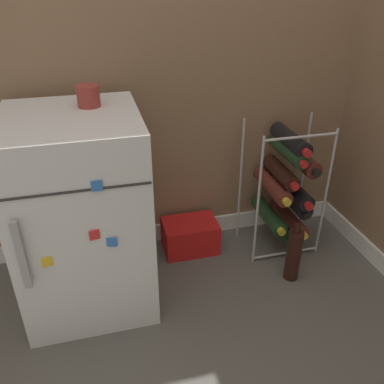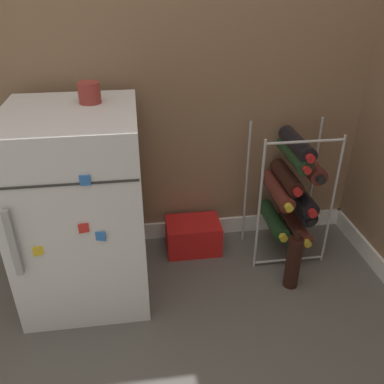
{
  "view_description": "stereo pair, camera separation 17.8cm",
  "coord_description": "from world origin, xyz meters",
  "px_view_note": "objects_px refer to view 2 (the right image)",
  "views": [
    {
      "loc": [
        -0.34,
        -1.16,
        1.28
      ],
      "look_at": [
        0.05,
        0.34,
        0.41
      ],
      "focal_mm": 38.0,
      "sensor_mm": 36.0,
      "label": 1
    },
    {
      "loc": [
        -0.17,
        -1.2,
        1.28
      ],
      "look_at": [
        0.05,
        0.34,
        0.41
      ],
      "focal_mm": 38.0,
      "sensor_mm": 36.0,
      "label": 2
    }
  ],
  "objects_px": {
    "loose_bottle_floor": "(293,262)",
    "wine_rack": "(292,193)",
    "fridge_top_cup": "(89,93)",
    "soda_box": "(193,236)",
    "mini_fridge": "(81,207)"
  },
  "relations": [
    {
      "from": "loose_bottle_floor",
      "to": "wine_rack",
      "type": "bearing_deg",
      "value": 76.32
    },
    {
      "from": "fridge_top_cup",
      "to": "soda_box",
      "type": "bearing_deg",
      "value": 14.63
    },
    {
      "from": "wine_rack",
      "to": "loose_bottle_floor",
      "type": "height_order",
      "value": "wine_rack"
    },
    {
      "from": "mini_fridge",
      "to": "fridge_top_cup",
      "type": "bearing_deg",
      "value": 48.05
    },
    {
      "from": "mini_fridge",
      "to": "loose_bottle_floor",
      "type": "distance_m",
      "value": 0.95
    },
    {
      "from": "fridge_top_cup",
      "to": "loose_bottle_floor",
      "type": "relative_size",
      "value": 0.29
    },
    {
      "from": "mini_fridge",
      "to": "loose_bottle_floor",
      "type": "xyz_separation_m",
      "value": [
        0.9,
        -0.14,
        -0.28
      ]
    },
    {
      "from": "loose_bottle_floor",
      "to": "mini_fridge",
      "type": "bearing_deg",
      "value": 171.4
    },
    {
      "from": "wine_rack",
      "to": "loose_bottle_floor",
      "type": "xyz_separation_m",
      "value": [
        -0.06,
        -0.26,
        -0.2
      ]
    },
    {
      "from": "mini_fridge",
      "to": "wine_rack",
      "type": "height_order",
      "value": "mini_fridge"
    },
    {
      "from": "soda_box",
      "to": "loose_bottle_floor",
      "type": "height_order",
      "value": "loose_bottle_floor"
    },
    {
      "from": "wine_rack",
      "to": "soda_box",
      "type": "relative_size",
      "value": 2.45
    },
    {
      "from": "mini_fridge",
      "to": "soda_box",
      "type": "distance_m",
      "value": 0.63
    },
    {
      "from": "soda_box",
      "to": "loose_bottle_floor",
      "type": "distance_m",
      "value": 0.52
    },
    {
      "from": "mini_fridge",
      "to": "loose_bottle_floor",
      "type": "height_order",
      "value": "mini_fridge"
    }
  ]
}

